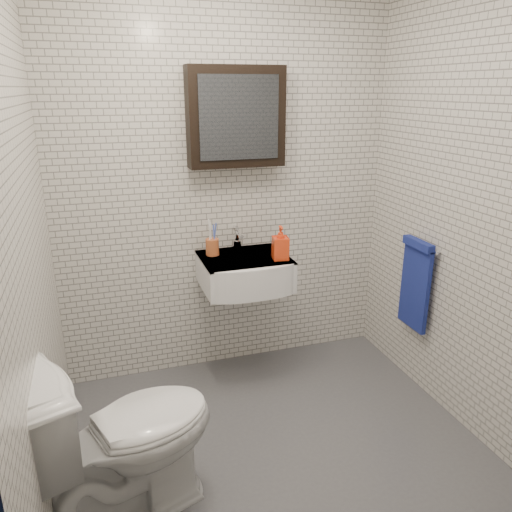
% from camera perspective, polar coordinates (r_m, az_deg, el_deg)
% --- Properties ---
extents(ground, '(2.20, 2.00, 0.01)m').
position_cam_1_polar(ground, '(2.93, 2.44, -20.93)').
color(ground, '#4F5157').
rests_on(ground, ground).
extents(room_shell, '(2.22, 2.02, 2.51)m').
position_cam_1_polar(room_shell, '(2.29, 2.94, 8.50)').
color(room_shell, silver).
rests_on(room_shell, ground).
extents(washbasin, '(0.55, 0.50, 0.20)m').
position_cam_1_polar(washbasin, '(3.17, -1.13, -1.90)').
color(washbasin, white).
rests_on(washbasin, room_shell).
extents(faucet, '(0.06, 0.20, 0.15)m').
position_cam_1_polar(faucet, '(3.30, -2.14, 1.87)').
color(faucet, silver).
rests_on(faucet, washbasin).
extents(mirror_cabinet, '(0.60, 0.15, 0.60)m').
position_cam_1_polar(mirror_cabinet, '(3.16, -2.30, 15.57)').
color(mirror_cabinet, black).
rests_on(mirror_cabinet, room_shell).
extents(towel_rail, '(0.09, 0.30, 0.58)m').
position_cam_1_polar(towel_rail, '(3.28, 17.79, -2.69)').
color(towel_rail, silver).
rests_on(towel_rail, room_shell).
extents(toothbrush_cup, '(0.09, 0.09, 0.23)m').
position_cam_1_polar(toothbrush_cup, '(3.20, -5.01, 1.14)').
color(toothbrush_cup, '#B9592E').
rests_on(toothbrush_cup, washbasin).
extents(soap_bottle, '(0.11, 0.11, 0.21)m').
position_cam_1_polar(soap_bottle, '(3.10, 2.81, 1.51)').
color(soap_bottle, '#FDA01A').
rests_on(soap_bottle, washbasin).
extents(toilet, '(0.94, 0.73, 0.85)m').
position_cam_1_polar(toilet, '(2.39, -14.95, -19.25)').
color(toilet, white).
rests_on(toilet, ground).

